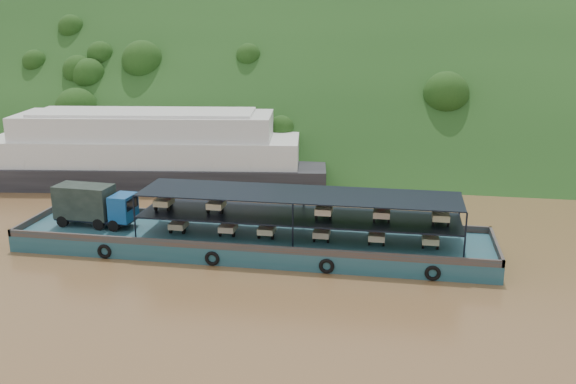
# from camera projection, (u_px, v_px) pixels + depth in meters

# --- Properties ---
(ground) EXTENTS (160.00, 160.00, 0.00)m
(ground) POSITION_uv_depth(u_px,v_px,m) (307.00, 244.00, 48.91)
(ground) COLOR brown
(ground) RESTS_ON ground
(hillside) EXTENTS (140.00, 39.60, 39.60)m
(hillside) POSITION_uv_depth(u_px,v_px,m) (347.00, 149.00, 83.06)
(hillside) COLOR #153312
(hillside) RESTS_ON ground
(cargo_barge) EXTENTS (35.00, 7.18, 4.54)m
(cargo_barge) POSITION_uv_depth(u_px,v_px,m) (242.00, 236.00, 47.52)
(cargo_barge) COLOR #16454E
(cargo_barge) RESTS_ON ground
(passenger_ferry) EXTENTS (37.74, 14.16, 7.46)m
(passenger_ferry) POSITION_uv_depth(u_px,v_px,m) (147.00, 152.00, 66.01)
(passenger_ferry) COLOR black
(passenger_ferry) RESTS_ON ground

